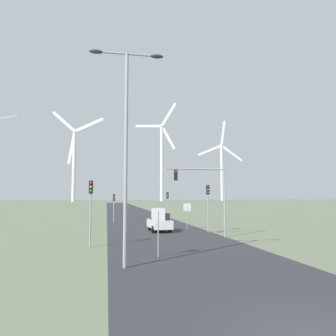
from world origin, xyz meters
TOP-DOWN VIEW (x-y plane):
  - road_surface at (0.00, 48.00)m, footprint 10.00×240.00m
  - streetlamp at (-4.18, 8.89)m, footprint 3.83×0.32m
  - stop_sign_near at (-2.14, 11.32)m, footprint 0.81×0.07m
  - stop_sign_far at (3.34, 26.53)m, footprint 0.81×0.07m
  - traffic_light_post_near_left at (-6.19, 15.85)m, footprint 0.28×0.33m
  - traffic_light_post_near_right at (4.59, 23.10)m, footprint 0.28×0.34m
  - traffic_light_post_mid_left at (-4.12, 37.61)m, footprint 0.28×0.33m
  - traffic_light_post_mid_right at (3.21, 37.19)m, footprint 0.28×0.33m
  - traffic_light_mast_overhead at (3.14, 19.43)m, footprint 5.14×0.35m
  - car_approaching at (0.14, 25.09)m, footprint 2.08×4.21m
  - wind_turbine_left at (-25.15, 199.75)m, footprint 32.30×15.57m
  - wind_turbine_center at (32.47, 217.16)m, footprint 28.15×9.87m
  - wind_turbine_right at (85.41, 241.42)m, footprint 34.95×8.01m

SIDE VIEW (x-z plane):
  - road_surface at x=0.00m, z-range 0.00..0.01m
  - car_approaching at x=0.14m, z-range 0.00..1.83m
  - stop_sign_far at x=3.34m, z-range 0.54..3.26m
  - stop_sign_near at x=-2.14m, z-range 0.56..3.38m
  - traffic_light_post_mid_left at x=-4.12m, z-range 0.89..4.67m
  - traffic_light_post_mid_right at x=3.21m, z-range 0.94..5.01m
  - traffic_light_post_near_right at x=4.59m, z-range 1.04..5.61m
  - traffic_light_post_near_left at x=-6.19m, z-range 1.04..5.63m
  - traffic_light_mast_overhead at x=3.14m, z-range 1.34..7.41m
  - streetlamp at x=-4.18m, z-range 1.35..12.28m
  - wind_turbine_left at x=-25.15m, z-range -1.46..55.98m
  - wind_turbine_right at x=85.41m, z-range -4.61..59.90m
  - wind_turbine_center at x=32.47m, z-range -2.81..66.74m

